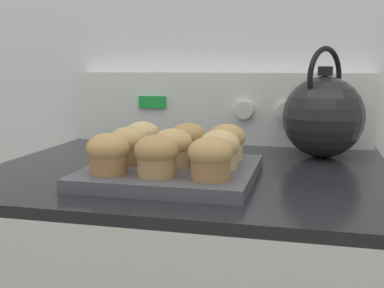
{
  "coord_description": "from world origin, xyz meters",
  "views": [
    {
      "loc": [
        0.22,
        -0.56,
        1.11
      ],
      "look_at": [
        0.02,
        0.27,
        0.98
      ],
      "focal_mm": 45.0,
      "sensor_mm": 36.0,
      "label": 1
    }
  ],
  "objects_px": {
    "muffin_r0_c0": "(108,153)",
    "muffin_r0_c1": "(156,156)",
    "muffin_pan": "(172,172)",
    "muffin_r1_c2": "(219,149)",
    "muffin_r2_c0": "(142,138)",
    "muffin_r2_c1": "(186,140)",
    "muffin_r1_c0": "(129,145)",
    "muffin_r2_c2": "(227,142)",
    "muffin_r1_c1": "(172,147)",
    "tea_kettle": "(324,115)",
    "muffin_r0_c2": "(210,158)"
  },
  "relations": [
    {
      "from": "muffin_r1_c1",
      "to": "muffin_r2_c2",
      "type": "relative_size",
      "value": 1.0
    },
    {
      "from": "muffin_r2_c2",
      "to": "muffin_r1_c1",
      "type": "bearing_deg",
      "value": -133.29
    },
    {
      "from": "muffin_r1_c0",
      "to": "muffin_r2_c2",
      "type": "relative_size",
      "value": 1.0
    },
    {
      "from": "muffin_pan",
      "to": "muffin_r0_c1",
      "type": "xyz_separation_m",
      "value": [
        -0.0,
        -0.08,
        0.04
      ]
    },
    {
      "from": "muffin_r0_c2",
      "to": "muffin_r0_c0",
      "type": "bearing_deg",
      "value": -179.88
    },
    {
      "from": "muffin_r1_c0",
      "to": "muffin_r0_c2",
      "type": "bearing_deg",
      "value": -26.76
    },
    {
      "from": "muffin_r1_c1",
      "to": "muffin_r1_c2",
      "type": "relative_size",
      "value": 1.0
    },
    {
      "from": "muffin_r1_c1",
      "to": "muffin_r2_c0",
      "type": "bearing_deg",
      "value": 134.85
    },
    {
      "from": "tea_kettle",
      "to": "muffin_pan",
      "type": "bearing_deg",
      "value": -134.0
    },
    {
      "from": "muffin_r2_c0",
      "to": "muffin_r2_c2",
      "type": "height_order",
      "value": "same"
    },
    {
      "from": "muffin_r1_c0",
      "to": "muffin_r2_c1",
      "type": "relative_size",
      "value": 1.0
    },
    {
      "from": "muffin_r0_c1",
      "to": "muffin_pan",
      "type": "bearing_deg",
      "value": 88.3
    },
    {
      "from": "muffin_r0_c0",
      "to": "muffin_r1_c0",
      "type": "distance_m",
      "value": 0.08
    },
    {
      "from": "muffin_r1_c0",
      "to": "muffin_r2_c2",
      "type": "distance_m",
      "value": 0.18
    },
    {
      "from": "muffin_r2_c1",
      "to": "tea_kettle",
      "type": "distance_m",
      "value": 0.32
    },
    {
      "from": "muffin_r0_c1",
      "to": "muffin_r1_c2",
      "type": "xyz_separation_m",
      "value": [
        0.09,
        0.08,
        0.0
      ]
    },
    {
      "from": "muffin_r1_c0",
      "to": "tea_kettle",
      "type": "bearing_deg",
      "value": 37.97
    },
    {
      "from": "muffin_r0_c0",
      "to": "muffin_r0_c1",
      "type": "height_order",
      "value": "same"
    },
    {
      "from": "muffin_r0_c2",
      "to": "muffin_r2_c0",
      "type": "xyz_separation_m",
      "value": [
        -0.17,
        0.17,
        0.0
      ]
    },
    {
      "from": "muffin_r1_c1",
      "to": "muffin_r2_c2",
      "type": "distance_m",
      "value": 0.12
    },
    {
      "from": "muffin_r0_c2",
      "to": "tea_kettle",
      "type": "bearing_deg",
      "value": 63.34
    },
    {
      "from": "muffin_pan",
      "to": "muffin_r1_c0",
      "type": "height_order",
      "value": "muffin_r1_c0"
    },
    {
      "from": "muffin_r1_c2",
      "to": "muffin_r2_c0",
      "type": "distance_m",
      "value": 0.19
    },
    {
      "from": "muffin_r1_c1",
      "to": "muffin_r1_c2",
      "type": "distance_m",
      "value": 0.08
    },
    {
      "from": "muffin_r0_c0",
      "to": "muffin_r0_c2",
      "type": "distance_m",
      "value": 0.17
    },
    {
      "from": "muffin_r1_c1",
      "to": "tea_kettle",
      "type": "height_order",
      "value": "tea_kettle"
    },
    {
      "from": "muffin_r0_c1",
      "to": "muffin_r1_c2",
      "type": "bearing_deg",
      "value": 42.56
    },
    {
      "from": "muffin_r2_c1",
      "to": "muffin_r0_c1",
      "type": "bearing_deg",
      "value": -91.83
    },
    {
      "from": "muffin_pan",
      "to": "muffin_r2_c1",
      "type": "distance_m",
      "value": 0.09
    },
    {
      "from": "muffin_r1_c0",
      "to": "muffin_r1_c1",
      "type": "bearing_deg",
      "value": -3.56
    },
    {
      "from": "muffin_r0_c2",
      "to": "muffin_r2_c0",
      "type": "height_order",
      "value": "same"
    },
    {
      "from": "muffin_r0_c1",
      "to": "muffin_r1_c0",
      "type": "distance_m",
      "value": 0.12
    },
    {
      "from": "muffin_r0_c1",
      "to": "muffin_r2_c1",
      "type": "bearing_deg",
      "value": 88.17
    },
    {
      "from": "muffin_r0_c0",
      "to": "muffin_r0_c1",
      "type": "distance_m",
      "value": 0.08
    },
    {
      "from": "muffin_r0_c1",
      "to": "tea_kettle",
      "type": "xyz_separation_m",
      "value": [
        0.26,
        0.35,
        0.04
      ]
    },
    {
      "from": "muffin_r0_c0",
      "to": "muffin_r1_c1",
      "type": "relative_size",
      "value": 1.0
    },
    {
      "from": "muffin_r0_c2",
      "to": "tea_kettle",
      "type": "height_order",
      "value": "tea_kettle"
    },
    {
      "from": "muffin_pan",
      "to": "muffin_r2_c0",
      "type": "xyz_separation_m",
      "value": [
        -0.09,
        0.08,
        0.04
      ]
    },
    {
      "from": "muffin_r0_c0",
      "to": "muffin_r1_c0",
      "type": "xyz_separation_m",
      "value": [
        0.0,
        0.08,
        0.0
      ]
    },
    {
      "from": "muffin_r2_c1",
      "to": "muffin_r1_c1",
      "type": "bearing_deg",
      "value": -91.13
    },
    {
      "from": "muffin_r0_c0",
      "to": "muffin_r2_c2",
      "type": "relative_size",
      "value": 1.0
    },
    {
      "from": "muffin_r2_c2",
      "to": "tea_kettle",
      "type": "xyz_separation_m",
      "value": [
        0.18,
        0.19,
        0.04
      ]
    },
    {
      "from": "muffin_r2_c0",
      "to": "tea_kettle",
      "type": "relative_size",
      "value": 0.3
    },
    {
      "from": "muffin_r2_c0",
      "to": "tea_kettle",
      "type": "bearing_deg",
      "value": 28.27
    },
    {
      "from": "muffin_r0_c2",
      "to": "muffin_r1_c1",
      "type": "height_order",
      "value": "same"
    },
    {
      "from": "muffin_r0_c2",
      "to": "muffin_r2_c1",
      "type": "height_order",
      "value": "same"
    },
    {
      "from": "muffin_r1_c0",
      "to": "muffin_r2_c0",
      "type": "xyz_separation_m",
      "value": [
        -0.0,
        0.08,
        0.0
      ]
    },
    {
      "from": "muffin_r1_c0",
      "to": "muffin_r1_c1",
      "type": "xyz_separation_m",
      "value": [
        0.08,
        -0.01,
        0.0
      ]
    },
    {
      "from": "muffin_r0_c1",
      "to": "muffin_r1_c1",
      "type": "distance_m",
      "value": 0.08
    },
    {
      "from": "muffin_r1_c2",
      "to": "muffin_r2_c0",
      "type": "xyz_separation_m",
      "value": [
        -0.17,
        0.09,
        0.0
      ]
    }
  ]
}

